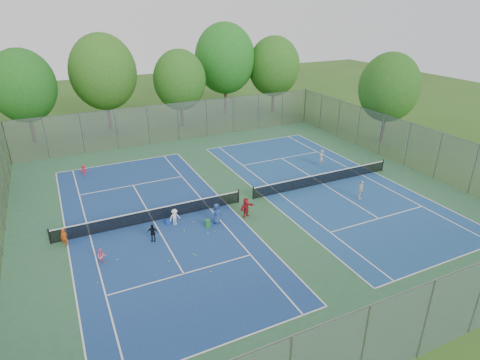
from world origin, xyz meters
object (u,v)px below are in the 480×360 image
at_px(net_left, 153,215).
at_px(instructor, 321,158).
at_px(ball_crate, 168,222).
at_px(ball_hopper, 208,223).
at_px(net_right, 323,179).

distance_m(net_left, instructor, 16.51).
bearing_deg(instructor, net_left, -11.41).
relative_size(ball_crate, ball_hopper, 0.58).
distance_m(net_left, ball_hopper, 3.83).
relative_size(net_left, instructor, 8.35).
bearing_deg(net_right, net_left, 180.00).
relative_size(net_left, net_right, 1.00).
distance_m(ball_crate, ball_hopper, 2.73).
bearing_deg(instructor, ball_crate, -8.18).
relative_size(net_right, ball_hopper, 23.13).
height_order(net_left, ball_crate, net_left).
xyz_separation_m(net_left, net_right, (14.00, 0.00, 0.00)).
height_order(net_left, instructor, instructor).
bearing_deg(net_left, ball_crate, -42.55).
bearing_deg(net_left, ball_hopper, -37.44).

